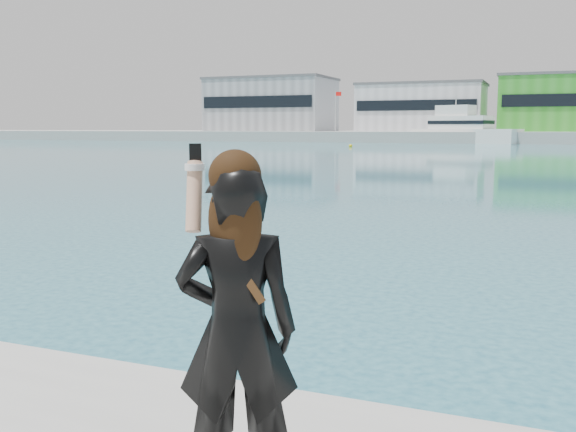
% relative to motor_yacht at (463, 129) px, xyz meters
% --- Properties ---
extents(far_quay, '(320.00, 40.00, 2.00)m').
position_rel_motor_yacht_xyz_m(far_quay, '(12.09, 16.32, -1.45)').
color(far_quay, '#9E9E99').
rests_on(far_quay, ground).
extents(warehouse_grey_left, '(26.52, 16.36, 11.50)m').
position_rel_motor_yacht_xyz_m(warehouse_grey_left, '(-42.91, 14.30, 5.31)').
color(warehouse_grey_left, gray).
rests_on(warehouse_grey_left, far_quay).
extents(warehouse_white, '(24.48, 15.35, 9.50)m').
position_rel_motor_yacht_xyz_m(warehouse_white, '(-9.91, 14.30, 4.31)').
color(warehouse_white, silver).
rests_on(warehouse_white, far_quay).
extents(flagpole_left, '(1.28, 0.16, 8.00)m').
position_rel_motor_yacht_xyz_m(flagpole_left, '(-25.81, 7.32, 4.09)').
color(flagpole_left, silver).
rests_on(flagpole_left, far_quay).
extents(motor_yacht, '(19.32, 11.24, 8.71)m').
position_rel_motor_yacht_xyz_m(motor_yacht, '(0.00, 0.00, 0.00)').
color(motor_yacht, white).
rests_on(motor_yacht, ground).
extents(buoy_far, '(0.50, 0.50, 0.50)m').
position_rel_motor_yacht_xyz_m(buoy_far, '(-12.00, -28.75, -2.45)').
color(buoy_far, yellow).
rests_on(buoy_far, ground).
extents(woman, '(0.74, 0.62, 1.82)m').
position_rel_motor_yacht_xyz_m(woman, '(12.61, -114.01, -0.73)').
color(woman, black).
rests_on(woman, near_quay).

